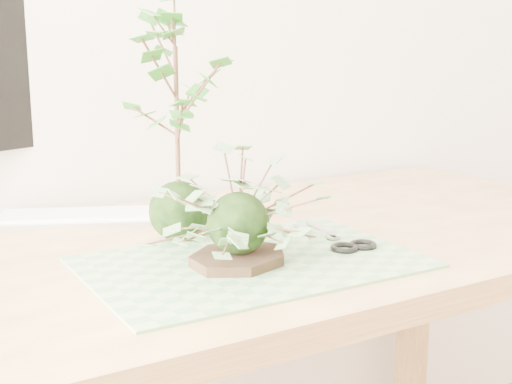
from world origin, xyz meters
TOP-DOWN VIEW (x-y plane):
  - desk at (-0.04, 1.23)m, footprint 1.60×0.70m
  - cutting_mat at (-0.03, 1.11)m, footprint 0.49×0.33m
  - stone_dish at (-0.05, 1.11)m, footprint 0.20×0.20m
  - ivy_kokedama at (-0.05, 1.11)m, footprint 0.32×0.32m
  - maple_kokedama at (-0.06, 1.28)m, footprint 0.24×0.24m
  - keyboard at (-0.13, 1.47)m, footprint 0.40×0.26m
  - scissors at (0.15, 1.10)m, footprint 0.08×0.18m

SIDE VIEW (x-z plane):
  - desk at x=-0.04m, z-range 0.28..1.02m
  - cutting_mat at x=-0.03m, z-range 0.74..0.74m
  - keyboard at x=-0.13m, z-range 0.74..0.75m
  - scissors at x=0.15m, z-range 0.74..0.75m
  - stone_dish at x=-0.05m, z-range 0.74..0.76m
  - ivy_kokedama at x=-0.05m, z-range 0.76..0.94m
  - maple_kokedama at x=-0.06m, z-range 0.82..1.24m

